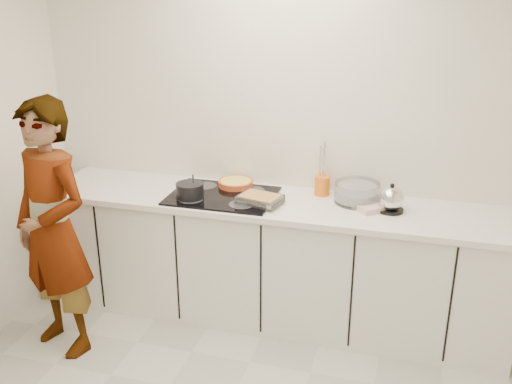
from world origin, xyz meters
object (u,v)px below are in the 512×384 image
(utensil_crock, at_px, (322,185))
(cook, at_px, (53,230))
(tart_dish, at_px, (236,183))
(mixing_bowl, at_px, (357,193))
(kettle, at_px, (391,200))
(saucepan, at_px, (190,191))
(baking_dish, at_px, (260,199))
(hob, at_px, (222,196))

(utensil_crock, xyz_separation_m, cook, (-1.55, -0.91, -0.13))
(tart_dish, relative_size, mixing_bowl, 0.82)
(tart_dish, bearing_deg, kettle, -8.08)
(tart_dish, bearing_deg, cook, -136.73)
(saucepan, distance_m, baking_dish, 0.49)
(kettle, bearing_deg, baking_dish, -172.11)
(tart_dish, bearing_deg, hob, -100.17)
(mixing_bowl, bearing_deg, baking_dish, -160.45)
(saucepan, bearing_deg, baking_dish, 4.56)
(mixing_bowl, height_order, utensil_crock, mixing_bowl)
(saucepan, height_order, cook, cook)
(hob, distance_m, cook, 1.13)
(baking_dish, distance_m, utensil_crock, 0.48)
(hob, relative_size, mixing_bowl, 2.04)
(saucepan, height_order, kettle, saucepan)
(tart_dish, distance_m, saucepan, 0.39)
(tart_dish, xyz_separation_m, kettle, (1.10, -0.16, 0.04))
(hob, distance_m, utensil_crock, 0.70)
(hob, relative_size, cook, 0.43)
(hob, relative_size, kettle, 3.19)
(saucepan, relative_size, baking_dish, 0.63)
(hob, distance_m, tart_dish, 0.20)
(utensil_crock, bearing_deg, kettle, -21.33)
(saucepan, bearing_deg, hob, 30.99)
(hob, relative_size, tart_dish, 2.48)
(kettle, bearing_deg, mixing_bowl, 156.00)
(tart_dish, distance_m, cook, 1.29)
(utensil_crock, bearing_deg, baking_dish, -140.25)
(kettle, bearing_deg, cook, -160.46)
(tart_dish, xyz_separation_m, cook, (-0.93, -0.88, -0.10))
(hob, xyz_separation_m, cook, (-0.90, -0.68, -0.07))
(kettle, distance_m, cook, 2.16)
(baking_dish, xyz_separation_m, cook, (-1.19, -0.60, -0.11))
(baking_dish, relative_size, kettle, 1.40)
(hob, height_order, baking_dish, baking_dish)
(tart_dish, xyz_separation_m, saucepan, (-0.23, -0.31, 0.03))
(utensil_crock, bearing_deg, tart_dish, -177.15)
(saucepan, xyz_separation_m, utensil_crock, (0.85, 0.34, 0.00))
(baking_dish, bearing_deg, utensil_crock, 39.75)
(tart_dish, distance_m, baking_dish, 0.37)
(tart_dish, bearing_deg, mixing_bowl, -3.57)
(baking_dish, xyz_separation_m, utensil_crock, (0.37, 0.30, 0.02))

